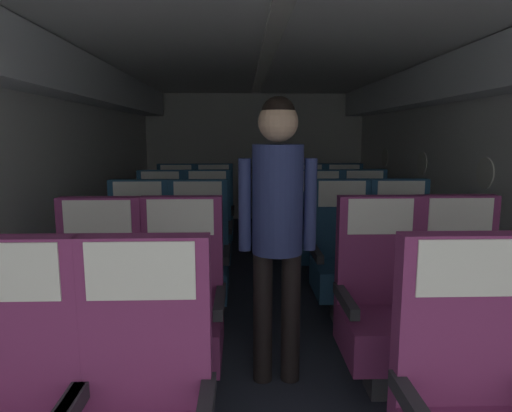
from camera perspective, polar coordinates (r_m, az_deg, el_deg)
ground at (r=3.85m, az=1.57°, el=-12.51°), size 3.87×8.14×0.02m
fuselage_shell at (r=3.87m, az=1.43°, el=11.36°), size 3.75×7.79×2.15m
seat_b_left_window at (r=2.59m, az=-19.83°, el=-13.01°), size 0.49×0.49×1.07m
seat_b_left_aisle at (r=2.51m, az=-9.71°, el=-13.31°), size 0.49×0.49×1.07m
seat_b_right_aisle at (r=2.77m, az=25.08°, el=-11.89°), size 0.49×0.49×1.07m
seat_b_right_window at (r=2.60m, az=15.92°, el=-12.79°), size 0.49×0.49×1.07m
seat_c_left_window at (r=3.48m, az=-15.05°, el=-7.10°), size 0.49×0.49×1.07m
seat_c_left_aisle at (r=3.40m, az=-7.50°, el=-7.27°), size 0.49×0.49×1.07m
seat_c_right_aisle at (r=3.59m, az=18.32°, el=-6.75°), size 0.49×0.49×1.07m
seat_c_right_window at (r=3.47m, az=11.12°, el=-6.99°), size 0.49×0.49×1.07m
seat_d_left_window at (r=4.38m, az=-12.26°, el=-3.68°), size 0.49×0.49×1.07m
seat_d_left_aisle at (r=4.34m, az=-6.27°, el=-3.63°), size 0.49×0.49×1.07m
seat_d_right_aisle at (r=4.49m, az=13.93°, el=-3.42°), size 0.49×0.49×1.07m
seat_d_right_window at (r=4.37m, az=8.36°, el=-3.58°), size 0.49×0.49×1.07m
seat_e_left_window at (r=5.30m, az=-10.27°, el=-1.40°), size 0.49×0.49×1.07m
seat_e_left_aisle at (r=5.28m, az=-5.47°, el=-1.34°), size 0.49×0.49×1.07m
seat_e_right_aisle at (r=5.39m, az=11.38°, el=-1.27°), size 0.49×0.49×1.07m
seat_e_right_window at (r=5.31m, az=6.59°, el=-1.29°), size 0.49×0.49×1.07m
flight_attendant at (r=2.43m, az=2.80°, el=-0.67°), size 0.43×0.28×1.62m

